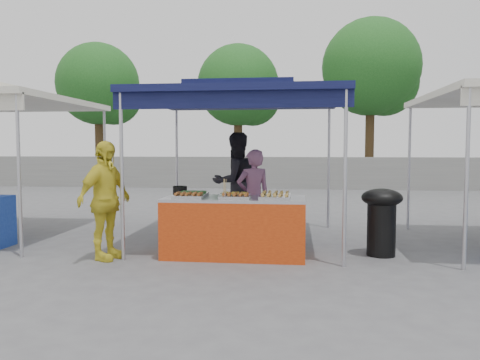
# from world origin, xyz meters

# --- Properties ---
(ground_plane) EXTENTS (80.00, 80.00, 0.00)m
(ground_plane) POSITION_xyz_m (0.00, 0.00, 0.00)
(ground_plane) COLOR #59595C
(back_wall) EXTENTS (40.00, 0.25, 1.20)m
(back_wall) POSITION_xyz_m (0.00, 11.00, 0.60)
(back_wall) COLOR gray
(back_wall) RESTS_ON ground_plane
(main_canopy) EXTENTS (3.20, 3.20, 2.57)m
(main_canopy) POSITION_xyz_m (0.00, 0.97, 2.37)
(main_canopy) COLOR #BBBAC2
(main_canopy) RESTS_ON ground_plane
(tree_0) EXTENTS (3.59, 3.54, 6.09)m
(tree_0) POSITION_xyz_m (-7.54, 13.09, 4.16)
(tree_0) COLOR #402E18
(tree_0) RESTS_ON ground_plane
(tree_1) EXTENTS (3.51, 3.45, 5.92)m
(tree_1) POSITION_xyz_m (-1.43, 13.33, 4.05)
(tree_1) COLOR #402E18
(tree_1) RESTS_ON ground_plane
(tree_2) EXTENTS (3.97, 3.97, 6.82)m
(tree_2) POSITION_xyz_m (4.05, 13.25, 4.67)
(tree_2) COLOR #402E18
(tree_2) RESTS_ON ground_plane
(vendor_table) EXTENTS (2.00, 0.80, 0.85)m
(vendor_table) POSITION_xyz_m (0.00, -0.10, 0.43)
(vendor_table) COLOR #C13B11
(vendor_table) RESTS_ON ground_plane
(food_tray_fl) EXTENTS (0.42, 0.30, 0.07)m
(food_tray_fl) POSITION_xyz_m (-0.61, -0.34, 0.88)
(food_tray_fl) COLOR silver
(food_tray_fl) RESTS_ON vendor_table
(food_tray_fm) EXTENTS (0.42, 0.30, 0.07)m
(food_tray_fm) POSITION_xyz_m (0.04, -0.34, 0.88)
(food_tray_fm) COLOR silver
(food_tray_fm) RESTS_ON vendor_table
(food_tray_fr) EXTENTS (0.42, 0.30, 0.07)m
(food_tray_fr) POSITION_xyz_m (0.58, -0.34, 0.88)
(food_tray_fr) COLOR silver
(food_tray_fr) RESTS_ON vendor_table
(food_tray_bl) EXTENTS (0.42, 0.30, 0.07)m
(food_tray_bl) POSITION_xyz_m (-0.62, -0.01, 0.88)
(food_tray_bl) COLOR silver
(food_tray_bl) RESTS_ON vendor_table
(food_tray_bm) EXTENTS (0.42, 0.30, 0.07)m
(food_tray_bm) POSITION_xyz_m (0.00, -0.02, 0.88)
(food_tray_bm) COLOR silver
(food_tray_bm) RESTS_ON vendor_table
(food_tray_br) EXTENTS (0.42, 0.30, 0.07)m
(food_tray_br) POSITION_xyz_m (0.59, -0.02, 0.88)
(food_tray_br) COLOR silver
(food_tray_br) RESTS_ON vendor_table
(cooking_pot) EXTENTS (0.21, 0.21, 0.12)m
(cooking_pot) POSITION_xyz_m (-0.88, 0.24, 0.91)
(cooking_pot) COLOR black
(cooking_pot) RESTS_ON vendor_table
(skewer_cup) EXTENTS (0.07, 0.07, 0.09)m
(skewer_cup) POSITION_xyz_m (-0.10, -0.34, 0.89)
(skewer_cup) COLOR #BBBAC2
(skewer_cup) RESTS_ON vendor_table
(wok_burner) EXTENTS (0.58, 0.58, 0.98)m
(wok_burner) POSITION_xyz_m (2.10, 0.20, 0.58)
(wok_burner) COLOR black
(wok_burner) RESTS_ON ground_plane
(crate_left) EXTENTS (0.53, 0.37, 0.32)m
(crate_left) POSITION_xyz_m (-0.48, 0.55, 0.16)
(crate_left) COLOR #132BA2
(crate_left) RESTS_ON ground_plane
(crate_right) EXTENTS (0.55, 0.38, 0.33)m
(crate_right) POSITION_xyz_m (0.23, 0.68, 0.16)
(crate_right) COLOR #132BA2
(crate_right) RESTS_ON ground_plane
(crate_stacked) EXTENTS (0.55, 0.38, 0.33)m
(crate_stacked) POSITION_xyz_m (0.23, 0.68, 0.49)
(crate_stacked) COLOR #132BA2
(crate_stacked) RESTS_ON crate_right
(vendor_woman) EXTENTS (0.66, 0.57, 1.53)m
(vendor_woman) POSITION_xyz_m (0.19, 0.80, 0.76)
(vendor_woman) COLOR #89577A
(vendor_woman) RESTS_ON ground_plane
(helper_man) EXTENTS (1.13, 1.07, 1.83)m
(helper_man) POSITION_xyz_m (-0.22, 1.78, 0.92)
(helper_man) COLOR black
(helper_man) RESTS_ON ground_plane
(customer_person) EXTENTS (0.71, 1.05, 1.65)m
(customer_person) POSITION_xyz_m (-1.76, -0.48, 0.83)
(customer_person) COLOR yellow
(customer_person) RESTS_ON ground_plane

